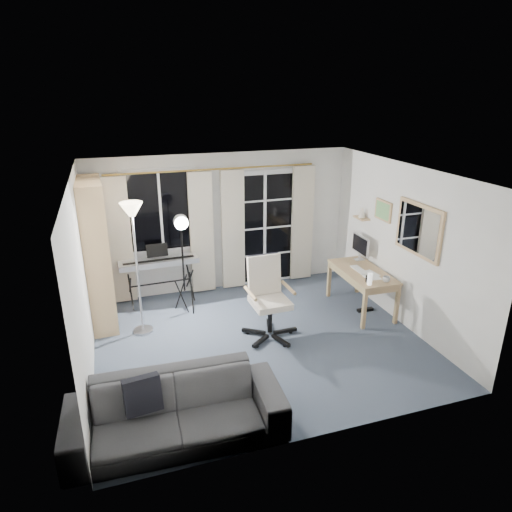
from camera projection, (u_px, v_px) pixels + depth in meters
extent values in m
cube|color=#3E475B|center=(259.00, 341.00, 6.55)|extent=(4.50, 4.00, 0.02)
cube|color=white|center=(160.00, 211.00, 7.48)|extent=(1.20, 0.06, 1.40)
cube|color=black|center=(161.00, 212.00, 7.45)|extent=(1.10, 0.02, 1.30)
cube|color=white|center=(161.00, 212.00, 7.44)|extent=(0.04, 0.03, 1.30)
cube|color=white|center=(264.00, 229.00, 8.17)|extent=(1.32, 0.06, 2.11)
cube|color=black|center=(248.00, 231.00, 8.05)|extent=(0.55, 0.02, 1.95)
cube|color=black|center=(280.00, 228.00, 8.23)|extent=(0.55, 0.02, 1.95)
cube|color=white|center=(265.00, 229.00, 8.13)|extent=(0.05, 0.04, 2.05)
cube|color=white|center=(264.00, 254.00, 8.30)|extent=(1.15, 0.03, 0.03)
cube|color=white|center=(265.00, 228.00, 8.12)|extent=(1.15, 0.03, 0.03)
cube|color=white|center=(265.00, 201.00, 7.95)|extent=(1.15, 0.03, 0.03)
cylinder|color=gold|center=(214.00, 169.00, 7.44)|extent=(3.50, 0.03, 0.03)
cube|color=beige|center=(119.00, 241.00, 7.33)|extent=(0.40, 0.07, 2.10)
cube|color=beige|center=(202.00, 233.00, 7.72)|extent=(0.40, 0.07, 2.10)
cube|color=beige|center=(233.00, 231.00, 7.88)|extent=(0.40, 0.07, 2.10)
cube|color=beige|center=(302.00, 224.00, 8.26)|extent=(0.40, 0.07, 2.10)
cube|color=tan|center=(98.00, 266.00, 6.25)|extent=(0.35, 0.05, 2.20)
cube|color=tan|center=(95.00, 244.00, 7.12)|extent=(0.35, 0.05, 2.20)
cube|color=tan|center=(85.00, 256.00, 6.64)|extent=(0.07, 0.99, 2.20)
cube|color=tan|center=(105.00, 319.00, 7.06)|extent=(0.39, 1.01, 0.03)
cube|color=tan|center=(102.00, 295.00, 6.92)|extent=(0.39, 1.01, 0.03)
cube|color=tan|center=(99.00, 270.00, 6.77)|extent=(0.39, 1.01, 0.03)
cube|color=tan|center=(95.00, 243.00, 6.63)|extent=(0.39, 1.01, 0.03)
cube|color=tan|center=(92.00, 215.00, 6.48)|extent=(0.39, 1.01, 0.03)
cube|color=tan|center=(87.00, 182.00, 6.31)|extent=(0.39, 1.01, 0.03)
cube|color=silver|center=(104.00, 297.00, 6.51)|extent=(0.25, 0.07, 0.28)
cube|color=#AFA249|center=(104.00, 296.00, 6.62)|extent=(0.25, 0.06, 0.22)
cube|color=#303030|center=(103.00, 292.00, 6.69)|extent=(0.25, 0.05, 0.25)
cube|color=#AFA249|center=(103.00, 288.00, 6.76)|extent=(0.25, 0.05, 0.33)
cube|color=silver|center=(103.00, 288.00, 6.84)|extent=(0.25, 0.07, 0.26)
cube|color=#AF3240|center=(102.00, 285.00, 6.93)|extent=(0.25, 0.05, 0.27)
cube|color=navy|center=(102.00, 283.00, 7.00)|extent=(0.25, 0.06, 0.27)
cube|color=#AFA249|center=(102.00, 281.00, 7.09)|extent=(0.25, 0.04, 0.25)
cube|color=#AF3240|center=(101.00, 279.00, 7.16)|extent=(0.25, 0.07, 0.26)
cube|color=#303030|center=(101.00, 275.00, 7.24)|extent=(0.25, 0.04, 0.29)
cube|color=navy|center=(100.00, 269.00, 6.36)|extent=(0.25, 0.05, 0.30)
cube|color=#303030|center=(100.00, 267.00, 6.44)|extent=(0.25, 0.07, 0.29)
cube|color=#303030|center=(100.00, 266.00, 6.54)|extent=(0.25, 0.05, 0.25)
cube|color=navy|center=(100.00, 265.00, 6.62)|extent=(0.25, 0.04, 0.24)
cube|color=navy|center=(99.00, 262.00, 6.68)|extent=(0.25, 0.05, 0.26)
cube|color=#303030|center=(99.00, 259.00, 6.75)|extent=(0.25, 0.05, 0.30)
cube|color=#303030|center=(99.00, 259.00, 6.83)|extent=(0.25, 0.06, 0.24)
cube|color=#E3ED59|center=(99.00, 256.00, 6.91)|extent=(0.25, 0.05, 0.26)
cube|color=#AFA249|center=(98.00, 254.00, 6.98)|extent=(0.25, 0.04, 0.27)
cube|color=#303030|center=(98.00, 253.00, 7.05)|extent=(0.25, 0.04, 0.26)
cube|color=#AF3240|center=(97.00, 240.00, 6.22)|extent=(0.25, 0.05, 0.31)
cube|color=#303030|center=(97.00, 241.00, 6.30)|extent=(0.25, 0.04, 0.24)
cube|color=silver|center=(96.00, 236.00, 6.35)|extent=(0.25, 0.05, 0.33)
cube|color=silver|center=(96.00, 236.00, 6.43)|extent=(0.25, 0.05, 0.30)
cube|color=#AFA249|center=(96.00, 236.00, 6.51)|extent=(0.25, 0.04, 0.24)
cube|color=navy|center=(96.00, 234.00, 6.58)|extent=(0.25, 0.06, 0.25)
cylinder|color=#B2B2B7|center=(143.00, 330.00, 6.78)|extent=(0.34, 0.34, 0.03)
cylinder|color=#B2B2B7|center=(138.00, 273.00, 6.46)|extent=(0.04, 0.04, 1.82)
cone|color=#FFE5B2|center=(131.00, 209.00, 6.13)|extent=(0.37, 0.37, 0.19)
cylinder|color=black|center=(130.00, 287.00, 7.43)|extent=(0.05, 0.62, 0.56)
cylinder|color=black|center=(130.00, 287.00, 7.43)|extent=(0.05, 0.62, 0.56)
cylinder|color=black|center=(190.00, 279.00, 7.76)|extent=(0.05, 0.62, 0.56)
cylinder|color=black|center=(190.00, 279.00, 7.76)|extent=(0.05, 0.62, 0.56)
cylinder|color=black|center=(161.00, 283.00, 7.60)|extent=(0.99, 0.06, 0.02)
cube|color=silver|center=(159.00, 262.00, 7.46)|extent=(1.30, 0.38, 0.09)
cube|color=white|center=(159.00, 262.00, 7.38)|extent=(1.19, 0.19, 0.01)
cube|color=black|center=(159.00, 260.00, 7.41)|extent=(1.15, 0.13, 0.01)
cube|color=black|center=(157.00, 250.00, 7.49)|extent=(0.35, 0.08, 0.21)
cylinder|color=black|center=(192.00, 294.00, 7.31)|extent=(0.03, 0.26, 0.66)
cylinder|color=black|center=(181.00, 293.00, 7.35)|extent=(0.22, 0.15, 0.67)
cylinder|color=black|center=(182.00, 298.00, 7.18)|extent=(0.23, 0.13, 0.67)
cylinder|color=black|center=(183.00, 257.00, 7.05)|extent=(0.03, 0.03, 1.15)
cylinder|color=silver|center=(181.00, 222.00, 6.81)|extent=(0.23, 0.13, 0.22)
cylinder|color=white|center=(181.00, 223.00, 6.74)|extent=(0.19, 0.03, 0.19)
cube|color=black|center=(285.00, 331.00, 6.70)|extent=(0.36, 0.07, 0.04)
cylinder|color=black|center=(291.00, 331.00, 6.73)|extent=(0.06, 0.06, 0.06)
cube|color=black|center=(269.00, 325.00, 6.85)|extent=(0.15, 0.36, 0.04)
cylinder|color=black|center=(268.00, 324.00, 6.94)|extent=(0.06, 0.06, 0.06)
cube|color=black|center=(254.00, 331.00, 6.68)|extent=(0.32, 0.25, 0.04)
cylinder|color=black|center=(248.00, 332.00, 6.71)|extent=(0.06, 0.06, 0.06)
cube|color=black|center=(261.00, 341.00, 6.43)|extent=(0.31, 0.26, 0.04)
cylinder|color=black|center=(257.00, 345.00, 6.37)|extent=(0.06, 0.06, 0.06)
cube|color=black|center=(281.00, 341.00, 6.44)|extent=(0.17, 0.35, 0.04)
cylinder|color=black|center=(285.00, 345.00, 6.38)|extent=(0.06, 0.06, 0.06)
cylinder|color=black|center=(270.00, 318.00, 6.53)|extent=(0.07, 0.07, 0.44)
cube|color=beige|center=(270.00, 302.00, 6.44)|extent=(0.53, 0.53, 0.09)
cube|color=beige|center=(264.00, 275.00, 6.54)|extent=(0.49, 0.15, 0.58)
cube|color=black|center=(263.00, 272.00, 6.57)|extent=(0.47, 0.13, 0.53)
cylinder|color=tan|center=(250.00, 293.00, 6.31)|extent=(0.06, 0.44, 0.05)
cylinder|color=tan|center=(289.00, 288.00, 6.49)|extent=(0.06, 0.44, 0.05)
cube|color=#AC7D58|center=(363.00, 272.00, 7.24)|extent=(0.65, 1.27, 0.04)
cube|color=#AC7D58|center=(362.00, 275.00, 7.26)|extent=(0.61, 1.23, 0.09)
cube|color=#AC7D58|center=(364.00, 309.00, 6.75)|extent=(0.05, 0.05, 0.64)
cube|color=#AC7D58|center=(397.00, 304.00, 6.91)|extent=(0.05, 0.05, 0.64)
cube|color=#AC7D58|center=(329.00, 279.00, 7.81)|extent=(0.05, 0.05, 0.64)
cube|color=#AC7D58|center=(358.00, 275.00, 7.97)|extent=(0.05, 0.05, 0.64)
cube|color=silver|center=(359.00, 259.00, 7.69)|extent=(0.16, 0.11, 0.01)
cube|color=silver|center=(360.00, 253.00, 7.65)|extent=(0.04, 0.03, 0.20)
cube|color=silver|center=(361.00, 245.00, 7.60)|extent=(0.04, 0.49, 0.31)
cube|color=black|center=(360.00, 245.00, 7.60)|extent=(0.02, 0.45, 0.27)
cube|color=white|center=(359.00, 270.00, 7.25)|extent=(0.13, 0.38, 0.02)
cube|color=white|center=(365.00, 276.00, 7.00)|extent=(0.06, 0.09, 0.02)
cube|color=white|center=(370.00, 274.00, 7.12)|extent=(0.23, 0.29, 0.01)
cube|color=white|center=(375.00, 278.00, 6.95)|extent=(0.20, 0.15, 0.00)
cube|color=black|center=(367.00, 279.00, 6.80)|extent=(0.05, 0.04, 0.11)
cylinder|color=white|center=(370.00, 279.00, 6.70)|extent=(0.07, 0.07, 0.18)
cube|color=black|center=(365.00, 310.00, 7.39)|extent=(0.27, 0.08, 0.04)
imported|color=silver|center=(386.00, 279.00, 6.80)|extent=(0.11, 0.09, 0.11)
cube|color=tan|center=(419.00, 230.00, 6.34)|extent=(0.04, 0.94, 0.74)
cube|color=white|center=(418.00, 230.00, 6.33)|extent=(0.01, 0.84, 0.64)
cube|color=tan|center=(383.00, 210.00, 7.12)|extent=(0.03, 0.42, 0.32)
cube|color=teal|center=(382.00, 211.00, 7.12)|extent=(0.00, 0.36, 0.26)
cube|color=tan|center=(362.00, 218.00, 7.63)|extent=(0.16, 0.30, 0.02)
cone|color=beige|center=(362.00, 213.00, 7.60)|extent=(0.12, 0.12, 0.15)
imported|color=#323335|center=(176.00, 402.00, 4.60)|extent=(2.22, 0.74, 0.86)
cube|color=black|center=(142.00, 395.00, 4.59)|extent=(0.39, 0.25, 0.39)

